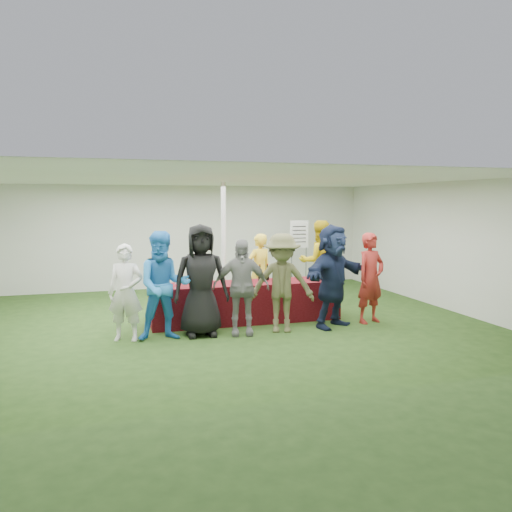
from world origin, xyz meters
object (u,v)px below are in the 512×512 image
object	(u,v)px
serving_table	(246,302)
staff_back	(319,262)
dump_bucket	(325,276)
staff_pourer	(259,271)
customer_1	(164,286)
customer_2	(201,280)
wine_list_sign	(299,239)
customer_5	(333,276)
customer_4	(282,283)
customer_3	(241,287)
customer_6	(371,278)
customer_0	(126,292)

from	to	relation	value
serving_table	staff_back	xyz separation A→B (m)	(2.04, 1.24, 0.56)
dump_bucket	staff_pourer	world-z (taller)	staff_pourer
customer_1	customer_2	size ratio (longest dim) A/B	0.95
serving_table	staff_back	bearing A→B (deg)	31.20
wine_list_sign	customer_5	xyz separation A→B (m)	(-0.81, -3.76, -0.38)
customer_5	staff_back	bearing A→B (deg)	45.33
customer_4	customer_5	world-z (taller)	customer_5
dump_bucket	customer_3	xyz separation A→B (m)	(-1.87, -0.68, -0.01)
dump_bucket	customer_1	world-z (taller)	customer_1
staff_back	customer_1	xyz separation A→B (m)	(-3.67, -2.08, -0.03)
wine_list_sign	staff_back	xyz separation A→B (m)	(-0.17, -1.66, -0.38)
staff_back	customer_2	bearing A→B (deg)	38.20
serving_table	customer_5	distance (m)	1.74
customer_1	customer_2	xyz separation A→B (m)	(0.63, 0.08, 0.05)
staff_back	customer_5	world-z (taller)	customer_5
customer_3	dump_bucket	bearing A→B (deg)	31.15
customer_2	customer_3	bearing A→B (deg)	-9.57
customer_5	customer_6	distance (m)	0.84
wine_list_sign	customer_0	size ratio (longest dim) A/B	1.13
wine_list_sign	customer_3	xyz separation A→B (m)	(-2.54, -3.80, -0.49)
staff_back	customer_5	size ratio (longest dim) A/B	0.99
serving_table	customer_2	world-z (taller)	customer_2
staff_pourer	customer_0	world-z (taller)	staff_pourer
customer_2	customer_3	distance (m)	0.69
dump_bucket	customer_3	world-z (taller)	customer_3
staff_pourer	serving_table	bearing A→B (deg)	41.42
customer_1	customer_3	size ratio (longest dim) A/B	1.09
staff_pourer	customer_2	bearing A→B (deg)	29.32
customer_1	customer_3	xyz separation A→B (m)	(1.30, -0.05, -0.07)
customer_0	wine_list_sign	bearing A→B (deg)	58.15
customer_0	customer_2	xyz separation A→B (m)	(1.24, -0.05, 0.15)
wine_list_sign	customer_1	world-z (taller)	customer_1
staff_back	customer_0	xyz separation A→B (m)	(-4.28, -1.95, -0.13)
customer_2	staff_back	bearing A→B (deg)	35.39
customer_1	customer_3	world-z (taller)	customer_1
customer_0	customer_1	distance (m)	0.63
staff_back	customer_1	size ratio (longest dim) A/B	1.03
serving_table	dump_bucket	bearing A→B (deg)	-8.13
serving_table	customer_1	distance (m)	1.91
customer_6	customer_5	bearing A→B (deg)	169.94
staff_pourer	customer_6	size ratio (longest dim) A/B	0.94
customer_0	customer_2	size ratio (longest dim) A/B	0.84
customer_5	customer_3	bearing A→B (deg)	153.72
serving_table	customer_5	bearing A→B (deg)	-31.60
customer_5	customer_4	bearing A→B (deg)	156.20
serving_table	customer_6	xyz separation A→B (m)	(2.22, -0.76, 0.48)
dump_bucket	customer_5	bearing A→B (deg)	-102.41
staff_pourer	customer_3	world-z (taller)	customer_3
customer_1	customer_0	bearing A→B (deg)	169.05
staff_pourer	customer_4	size ratio (longest dim) A/B	0.93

